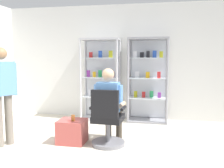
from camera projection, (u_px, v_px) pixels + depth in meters
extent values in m
cube|color=silver|center=(126.00, 62.00, 5.94)|extent=(6.00, 0.10, 2.70)
cylinder|color=#B7B7BC|center=(80.00, 80.00, 5.68)|extent=(0.05, 0.05, 1.90)
cylinder|color=#B7B7BC|center=(117.00, 81.00, 5.52)|extent=(0.05, 0.05, 1.90)
cylinder|color=#B7B7BC|center=(86.00, 78.00, 6.07)|extent=(0.05, 0.05, 1.90)
cylinder|color=#B7B7BC|center=(120.00, 79.00, 5.91)|extent=(0.05, 0.05, 1.90)
cube|color=#B7B7BC|center=(100.00, 39.00, 5.69)|extent=(0.90, 0.45, 0.04)
cube|color=#B7B7BC|center=(101.00, 118.00, 5.90)|extent=(0.90, 0.45, 0.04)
cube|color=silver|center=(103.00, 79.00, 6.01)|extent=(0.84, 0.02, 1.80)
cube|color=silver|center=(100.00, 96.00, 5.84)|extent=(0.82, 0.39, 0.02)
cube|color=silver|center=(90.00, 93.00, 5.83)|extent=(0.08, 0.05, 0.15)
cube|color=red|center=(100.00, 93.00, 5.79)|extent=(0.07, 0.04, 0.15)
cube|color=silver|center=(111.00, 93.00, 5.79)|extent=(0.08, 0.04, 0.16)
cube|color=silver|center=(100.00, 77.00, 5.79)|extent=(0.82, 0.39, 0.02)
cube|color=purple|center=(88.00, 74.00, 5.82)|extent=(0.08, 0.05, 0.15)
cube|color=gold|center=(94.00, 74.00, 5.77)|extent=(0.08, 0.05, 0.12)
cube|color=#268C4C|center=(100.00, 74.00, 5.80)|extent=(0.08, 0.05, 0.16)
cube|color=purple|center=(107.00, 74.00, 5.76)|extent=(0.09, 0.04, 0.14)
cube|color=red|center=(112.00, 74.00, 5.73)|extent=(0.09, 0.05, 0.13)
cube|color=silver|center=(100.00, 58.00, 5.74)|extent=(0.82, 0.39, 0.02)
cube|color=red|center=(91.00, 55.00, 5.80)|extent=(0.08, 0.03, 0.13)
cube|color=#264CB2|center=(100.00, 54.00, 5.71)|extent=(0.08, 0.04, 0.16)
cube|color=#999919|center=(111.00, 54.00, 5.68)|extent=(0.09, 0.04, 0.16)
cylinder|color=gray|center=(128.00, 81.00, 5.47)|extent=(0.05, 0.05, 1.90)
cylinder|color=gray|center=(167.00, 81.00, 5.31)|extent=(0.05, 0.05, 1.90)
cylinder|color=gray|center=(130.00, 79.00, 5.86)|extent=(0.05, 0.05, 1.90)
cylinder|color=gray|center=(167.00, 80.00, 5.70)|extent=(0.05, 0.05, 1.90)
cube|color=gray|center=(148.00, 39.00, 5.48)|extent=(0.90, 0.45, 0.04)
cube|color=gray|center=(147.00, 120.00, 5.69)|extent=(0.90, 0.45, 0.04)
cube|color=silver|center=(148.00, 79.00, 5.79)|extent=(0.84, 0.02, 1.80)
cube|color=silver|center=(147.00, 98.00, 5.63)|extent=(0.82, 0.39, 0.02)
cube|color=#999919|center=(136.00, 94.00, 5.64)|extent=(0.08, 0.05, 0.14)
cube|color=red|center=(144.00, 95.00, 5.65)|extent=(0.08, 0.05, 0.12)
cube|color=#268C4C|center=(152.00, 94.00, 5.64)|extent=(0.08, 0.05, 0.14)
cube|color=purple|center=(159.00, 95.00, 5.57)|extent=(0.08, 0.05, 0.12)
cube|color=silver|center=(148.00, 78.00, 5.58)|extent=(0.82, 0.39, 0.02)
cube|color=silver|center=(137.00, 75.00, 5.65)|extent=(0.09, 0.06, 0.13)
cube|color=gold|center=(148.00, 75.00, 5.55)|extent=(0.09, 0.06, 0.13)
cube|color=red|center=(159.00, 75.00, 5.50)|extent=(0.08, 0.05, 0.14)
cube|color=silver|center=(148.00, 58.00, 5.53)|extent=(0.82, 0.39, 0.02)
cube|color=silver|center=(135.00, 54.00, 5.54)|extent=(0.09, 0.05, 0.14)
cube|color=black|center=(142.00, 55.00, 5.58)|extent=(0.09, 0.05, 0.12)
cube|color=black|center=(148.00, 54.00, 5.54)|extent=(0.07, 0.05, 0.15)
cube|color=#264CB2|center=(155.00, 54.00, 5.54)|extent=(0.09, 0.05, 0.16)
cube|color=#999919|center=(161.00, 54.00, 5.48)|extent=(0.08, 0.05, 0.14)
cylinder|color=slate|center=(108.00, 143.00, 4.17)|extent=(0.56, 0.56, 0.06)
cylinder|color=slate|center=(108.00, 131.00, 4.15)|extent=(0.07, 0.07, 0.41)
cube|color=black|center=(108.00, 118.00, 4.13)|extent=(0.50, 0.50, 0.10)
cube|color=black|center=(105.00, 104.00, 3.89)|extent=(0.44, 0.10, 0.45)
cube|color=black|center=(124.00, 108.00, 4.04)|extent=(0.05, 0.30, 0.04)
cube|color=black|center=(93.00, 107.00, 4.17)|extent=(0.05, 0.30, 0.04)
cylinder|color=#3F382D|center=(117.00, 110.00, 4.28)|extent=(0.16, 0.41, 0.14)
cylinder|color=#3F382D|center=(119.00, 123.00, 4.51)|extent=(0.11, 0.11, 0.56)
cylinder|color=#3F382D|center=(106.00, 109.00, 4.33)|extent=(0.16, 0.41, 0.14)
cylinder|color=#3F382D|center=(108.00, 122.00, 4.56)|extent=(0.11, 0.11, 0.56)
cube|color=#598CCC|center=(108.00, 97.00, 4.09)|extent=(0.37, 0.24, 0.50)
sphere|color=tan|center=(108.00, 74.00, 4.05)|extent=(0.20, 0.20, 0.20)
cylinder|color=#598CCC|center=(120.00, 94.00, 4.03)|extent=(0.09, 0.09, 0.28)
cylinder|color=tan|center=(122.00, 105.00, 4.23)|extent=(0.09, 0.30, 0.08)
cylinder|color=#598CCC|center=(97.00, 93.00, 4.13)|extent=(0.09, 0.09, 0.28)
cylinder|color=tan|center=(100.00, 104.00, 4.33)|extent=(0.09, 0.30, 0.08)
cube|color=#B24C47|center=(72.00, 131.00, 4.26)|extent=(0.46, 0.41, 0.40)
cylinder|color=brown|center=(73.00, 118.00, 4.16)|extent=(0.06, 0.06, 0.10)
cylinder|color=slate|center=(9.00, 119.00, 4.18)|extent=(0.13, 0.13, 0.85)
cylinder|color=#598CCC|center=(14.00, 79.00, 4.21)|extent=(0.09, 0.09, 0.55)
cube|color=#598CCC|center=(2.00, 78.00, 4.03)|extent=(0.36, 0.42, 0.55)
sphere|color=#99704C|center=(1.00, 53.00, 3.99)|extent=(0.20, 0.20, 0.20)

